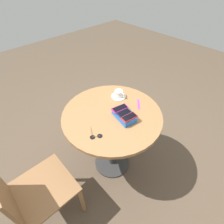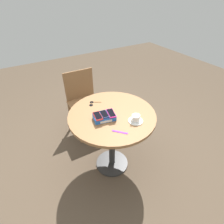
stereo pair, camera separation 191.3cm
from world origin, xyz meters
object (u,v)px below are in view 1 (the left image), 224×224
phone_box (124,116)px  phone_navy (124,113)px  phone_magenta (120,108)px  lanyard_strap (138,104)px  sunglasses (96,136)px  saucer (119,96)px  chair_near_window (34,193)px  round_table (112,125)px  phone_red (129,117)px  coffee_cup (119,93)px

phone_box → phone_navy: (0.00, 0.00, 0.03)m
phone_navy → phone_magenta: phone_navy is taller
lanyard_strap → sunglasses: bearing=91.9°
saucer → chair_near_window: size_ratio=0.16×
round_table → phone_red: bearing=-170.2°
sunglasses → chair_near_window: (0.11, 0.53, -0.31)m
coffee_cup → lanyard_strap: (-0.20, -0.05, -0.04)m
phone_red → chair_near_window: 0.91m
phone_magenta → chair_near_window: 0.92m
phone_navy → chair_near_window: chair_near_window is taller
chair_near_window → round_table: bearing=-91.1°
round_table → phone_box: bearing=-159.9°
phone_navy → coffee_cup: coffee_cup is taller
round_table → phone_box: (-0.10, -0.04, 0.16)m
sunglasses → phone_red: bearing=-104.8°
coffee_cup → round_table: bearing=121.0°
coffee_cup → lanyard_strap: size_ratio=0.75×
phone_magenta → saucer: (0.17, -0.16, -0.05)m
lanyard_strap → chair_near_window: chair_near_window is taller
sunglasses → phone_magenta: bearing=-80.7°
phone_red → lanyard_strap: (0.09, -0.23, -0.06)m
saucer → sunglasses: 0.52m
phone_red → phone_magenta: bearing=-10.5°
saucer → phone_magenta: bearing=137.1°
phone_navy → phone_magenta: bearing=-15.1°
phone_box → lanyard_strap: phone_box is taller
coffee_cup → phone_red: bearing=148.4°
phone_navy → coffee_cup: size_ratio=1.19×
phone_red → chair_near_window: bearing=77.5°
saucer → phone_box: bearing=143.6°
sunglasses → chair_near_window: size_ratio=0.16×
lanyard_strap → coffee_cup: bearing=14.4°
phone_red → saucer: size_ratio=1.00×
round_table → chair_near_window: 0.81m
phone_red → sunglasses: (0.08, 0.29, -0.06)m
phone_magenta → lanyard_strap: (-0.03, -0.21, -0.06)m
round_table → sunglasses: 0.31m
round_table → sunglasses: size_ratio=6.19×
sunglasses → chair_near_window: bearing=78.7°
round_table → saucer: size_ratio=6.30×
chair_near_window → sunglasses: bearing=-101.3°
sunglasses → chair_near_window: chair_near_window is taller
coffee_cup → phone_navy: bearing=142.8°
lanyard_strap → round_table: bearing=74.1°
round_table → sunglasses: sunglasses is taller
phone_box → saucer: 0.29m
saucer → sunglasses: size_ratio=0.98×
phone_navy → coffee_cup: bearing=-37.2°
round_table → saucer: (0.13, -0.21, 0.14)m
saucer → chair_near_window: bearing=96.5°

